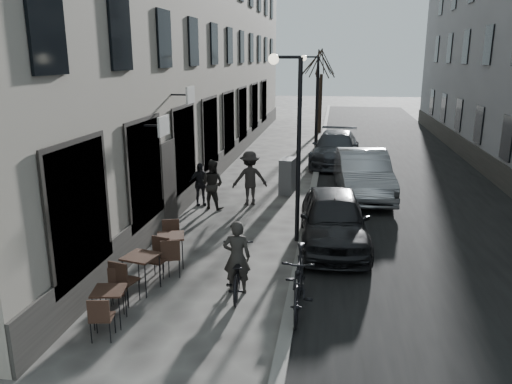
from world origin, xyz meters
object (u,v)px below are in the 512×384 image
(pedestrian_near, at_px, (212,184))
(car_far, at_px, (335,148))
(bicycle, at_px, (237,271))
(streetlamp_near, at_px, (293,129))
(tree_far, at_px, (322,62))
(tree_near, at_px, (318,63))
(streetlamp_far, at_px, (314,95))
(bistro_set_b, at_px, (142,269))
(car_mid, at_px, (363,174))
(bistro_set_a, at_px, (110,303))
(bistro_set_c, at_px, (171,247))
(pedestrian_far, at_px, (200,184))
(utility_cabinet, at_px, (287,176))
(moped, at_px, (299,281))
(pedestrian_mid, at_px, (250,178))
(car_near, at_px, (333,219))

(pedestrian_near, relative_size, car_far, 0.32)
(bicycle, bearing_deg, streetlamp_near, -111.92)
(bicycle, bearing_deg, tree_far, -99.65)
(tree_near, relative_size, car_far, 1.08)
(tree_near, bearing_deg, car_far, -75.47)
(streetlamp_far, bearing_deg, bistro_set_b, -100.71)
(tree_near, relative_size, bicycle, 2.98)
(bicycle, relative_size, car_mid, 0.38)
(tree_near, relative_size, car_mid, 1.12)
(bistro_set_a, distance_m, bicycle, 2.76)
(bistro_set_c, xyz_separation_m, pedestrian_far, (-0.68, 5.21, 0.26))
(car_far, bearing_deg, utility_cabinet, -103.34)
(tree_near, bearing_deg, tree_far, 90.00)
(tree_near, distance_m, pedestrian_far, 13.11)
(tree_near, relative_size, tree_far, 1.00)
(tree_far, bearing_deg, streetlamp_far, -90.46)
(tree_near, xyz_separation_m, pedestrian_near, (-2.98, -12.33, -3.82))
(utility_cabinet, height_order, pedestrian_near, pedestrian_near)
(moped, bearing_deg, pedestrian_far, 119.02)
(bistro_set_a, xyz_separation_m, bicycle, (2.16, 1.72, 0.06))
(tree_near, height_order, tree_far, same)
(tree_near, xyz_separation_m, bicycle, (-0.94, -18.37, -4.16))
(utility_cabinet, distance_m, pedestrian_near, 3.33)
(car_far, bearing_deg, streetlamp_far, 137.09)
(tree_near, bearing_deg, car_mid, -77.92)
(pedestrian_mid, relative_size, moped, 0.86)
(streetlamp_far, relative_size, utility_cabinet, 3.84)
(bistro_set_c, bearing_deg, car_near, 9.58)
(tree_near, height_order, bistro_set_a, tree_near)
(bicycle, bearing_deg, streetlamp_far, -100.68)
(bistro_set_a, xyz_separation_m, pedestrian_mid, (1.30, 8.43, 0.51))
(tree_far, distance_m, pedestrian_mid, 18.14)
(streetlamp_far, relative_size, car_near, 1.14)
(tree_near, bearing_deg, car_near, -85.86)
(streetlamp_near, distance_m, bistro_set_a, 6.52)
(tree_far, bearing_deg, car_near, -87.03)
(streetlamp_far, bearing_deg, pedestrian_far, -110.82)
(bistro_set_b, xyz_separation_m, utility_cabinet, (2.37, 8.68, 0.16))
(bistro_set_b, bearing_deg, bistro_set_a, -80.25)
(bistro_set_b, xyz_separation_m, car_far, (4.13, 14.38, 0.26))
(car_far, bearing_deg, pedestrian_mid, -107.57)
(tree_far, height_order, bistro_set_c, tree_far)
(moped, bearing_deg, utility_cabinet, 96.54)
(car_far, bearing_deg, moped, -88.69)
(bistro_set_a, height_order, utility_cabinet, utility_cabinet)
(pedestrian_near, bearing_deg, car_far, -99.38)
(bistro_set_c, relative_size, car_mid, 0.33)
(streetlamp_far, distance_m, bistro_set_a, 17.57)
(moped, bearing_deg, bistro_set_a, -163.45)
(tree_near, relative_size, moped, 2.61)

